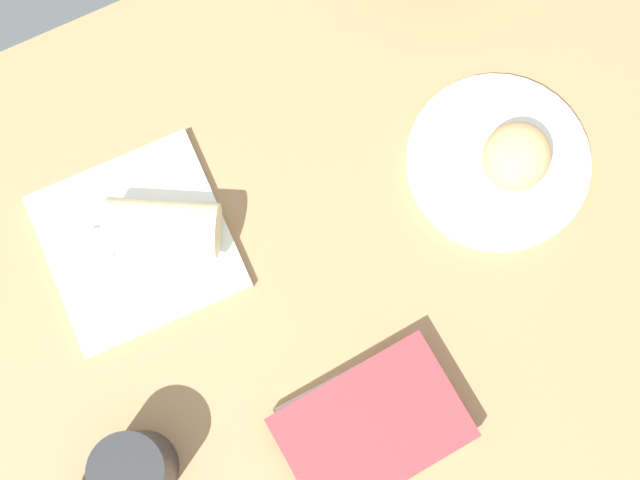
{
  "coord_description": "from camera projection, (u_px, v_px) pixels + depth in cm",
  "views": [
    {
      "loc": [
        -16.64,
        -17.47,
        112.86
      ],
      "look_at": [
        -6.93,
        2.86,
        7.0
      ],
      "focal_mm": 49.15,
      "sensor_mm": 36.0,
      "label": 1
    }
  ],
  "objects": [
    {
      "name": "scone_pastry",
      "position": [
        517.0,
        156.0,
        1.09
      ],
      "size": [
        12.26,
        12.08,
        6.19
      ],
      "primitive_type": "ellipsoid",
      "rotation": [
        0.0,
        0.0,
        3.73
      ],
      "color": "tan",
      "rests_on": "round_plate"
    },
    {
      "name": "dining_table",
      "position": [
        378.0,
        245.0,
        1.13
      ],
      "size": [
        110.0,
        90.0,
        4.0
      ],
      "primitive_type": "cube",
      "color": "#9E754C",
      "rests_on": "ground"
    },
    {
      "name": "breakfast_wrap",
      "position": [
        163.0,
        227.0,
        1.07
      ],
      "size": [
        15.19,
        12.49,
        6.76
      ],
      "primitive_type": "cylinder",
      "rotation": [
        1.57,
        0.0,
        4.21
      ],
      "color": "beige",
      "rests_on": "square_plate"
    },
    {
      "name": "second_mug",
      "position": [
        131.0,
        471.0,
        1.0
      ],
      "size": [
        14.09,
        8.73,
        10.21
      ],
      "color": "#262628",
      "rests_on": "dining_table"
    },
    {
      "name": "square_plate",
      "position": [
        138.0,
        242.0,
        1.1
      ],
      "size": [
        22.79,
        22.79,
        1.6
      ],
      "primitive_type": "cube",
      "rotation": [
        0.0,
        0.0,
        -0.02
      ],
      "color": "white",
      "rests_on": "dining_table"
    },
    {
      "name": "book_stack",
      "position": [
        372.0,
        426.0,
        1.04
      ],
      "size": [
        22.18,
        15.7,
        4.42
      ],
      "color": "silver",
      "rests_on": "dining_table"
    },
    {
      "name": "round_plate",
      "position": [
        498.0,
        162.0,
        1.13
      ],
      "size": [
        23.76,
        23.76,
        1.4
      ],
      "primitive_type": "cylinder",
      "color": "white",
      "rests_on": "dining_table"
    },
    {
      "name": "sauce_cup",
      "position": [
        95.0,
        248.0,
        1.08
      ],
      "size": [
        4.62,
        4.62,
        2.09
      ],
      "color": "silver",
      "rests_on": "square_plate"
    }
  ]
}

